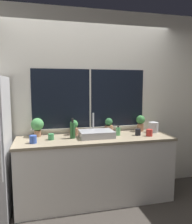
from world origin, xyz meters
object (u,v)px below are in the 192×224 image
at_px(mug_red, 149,133).
at_px(mug_black, 138,132).
at_px(potted_plant_far_left, 37,125).
at_px(mug_green, 51,137).
at_px(bottle_tall, 73,130).
at_px(sink, 96,134).
at_px(potted_plant_far_right, 141,122).
at_px(potted_plant_center_left, 74,127).
at_px(potted_plant_center_right, 109,126).
at_px(mug_blue, 33,139).
at_px(soap_bottle, 118,131).
at_px(kettle, 153,127).

relative_size(mug_red, mug_black, 1.02).
height_order(potted_plant_far_left, mug_green, potted_plant_far_left).
relative_size(bottle_tall, mug_red, 2.88).
relative_size(sink, potted_plant_far_right, 1.87).
bearing_deg(potted_plant_center_left, potted_plant_center_right, 0.00).
distance_m(potted_plant_far_left, mug_red, 1.57).
bearing_deg(mug_green, bottle_tall, 2.42).
distance_m(potted_plant_center_left, mug_blue, 0.66).
xyz_separation_m(soap_bottle, kettle, (0.59, 0.08, 0.02)).
height_order(sink, potted_plant_far_right, sink).
height_order(potted_plant_far_right, bottle_tall, bottle_tall).
relative_size(potted_plant_center_right, potted_plant_far_right, 0.90).
distance_m(mug_blue, mug_black, 1.44).
xyz_separation_m(sink, mug_green, (-0.61, -0.00, -0.01)).
height_order(soap_bottle, bottle_tall, bottle_tall).
distance_m(potted_plant_center_left, bottle_tall, 0.22).
relative_size(potted_plant_center_left, mug_green, 2.70).
height_order(potted_plant_far_left, mug_black, potted_plant_far_left).
bearing_deg(bottle_tall, potted_plant_far_right, 11.02).
relative_size(potted_plant_far_left, potted_plant_far_right, 1.05).
bearing_deg(potted_plant_far_left, potted_plant_far_right, 0.00).
distance_m(potted_plant_far_left, mug_blue, 0.36).
bearing_deg(soap_bottle, potted_plant_center_right, 112.27).
height_order(bottle_tall, mug_red, bottle_tall).
distance_m(soap_bottle, mug_blue, 1.17).
relative_size(potted_plant_far_left, mug_black, 2.80).
bearing_deg(mug_black, sink, 176.88).
bearing_deg(mug_blue, soap_bottle, 7.35).
bearing_deg(potted_plant_center_right, mug_green, -165.40).
relative_size(soap_bottle, mug_red, 1.55).
bearing_deg(potted_plant_center_left, bottle_tall, -103.01).
bearing_deg(mug_black, potted_plant_center_left, 163.83).
height_order(potted_plant_far_right, kettle, potted_plant_far_right).
xyz_separation_m(potted_plant_far_right, kettle, (0.16, -0.12, -0.06)).
height_order(sink, mug_blue, sink).
relative_size(potted_plant_center_left, mug_red, 2.26).
distance_m(potted_plant_far_right, mug_red, 0.34).
distance_m(sink, potted_plant_far_left, 0.82).
relative_size(sink, mug_blue, 4.75).
distance_m(potted_plant_center_right, potted_plant_far_right, 0.51).
bearing_deg(mug_red, kettle, 50.88).
bearing_deg(mug_red, potted_plant_far_left, 167.78).
height_order(potted_plant_center_left, potted_plant_center_right, potted_plant_center_right).
relative_size(sink, mug_red, 4.88).
bearing_deg(kettle, potted_plant_center_right, 170.17).
bearing_deg(mug_blue, potted_plant_center_right, 17.73).
bearing_deg(potted_plant_center_right, bottle_tall, -159.74).
bearing_deg(potted_plant_center_left, kettle, -5.55).
relative_size(mug_black, kettle, 0.55).
bearing_deg(kettle, bottle_tall, -175.61).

